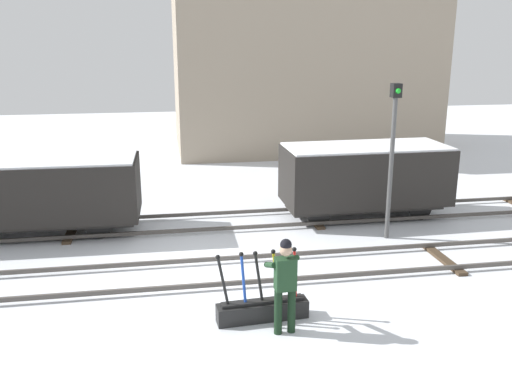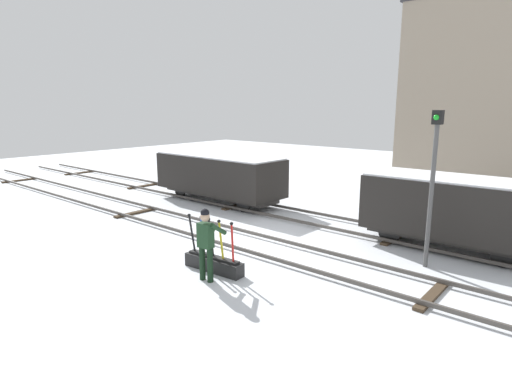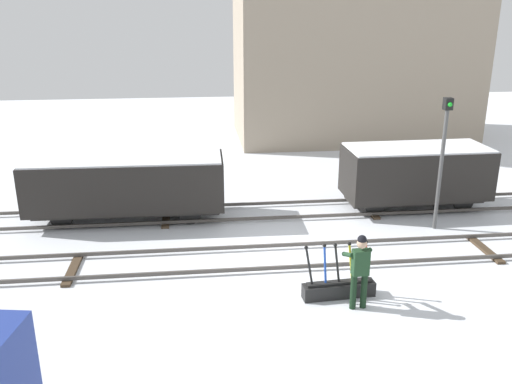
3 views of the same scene
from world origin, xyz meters
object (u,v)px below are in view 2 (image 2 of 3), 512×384
Objects in this scene: switch_lever_frame at (214,262)px; freight_car_near_switch at (450,208)px; freight_car_back_track at (219,175)px; rail_worker at (206,240)px; signal_post at (433,175)px.

freight_car_near_switch is (4.21, 5.83, 1.04)m from switch_lever_frame.
rail_worker is at bearing -45.67° from freight_car_back_track.
switch_lever_frame is 7.26m from freight_car_near_switch.
signal_post is at bearing -91.30° from freight_car_near_switch.
freight_car_near_switch is at bearing 54.43° from rail_worker.
switch_lever_frame is at bearing -136.80° from signal_post.
switch_lever_frame is at bearing -44.73° from freight_car_back_track.
freight_car_near_switch is (9.87, 0.00, 0.03)m from freight_car_back_track.
freight_car_near_switch is at bearing 1.09° from freight_car_back_track.
signal_post is (3.88, 4.48, 1.48)m from rail_worker.
freight_car_back_track is at bearing 169.18° from signal_post.
signal_post reaches higher than rail_worker.
signal_post is at bearing 44.99° from rail_worker.
freight_car_back_track is (-5.66, 5.83, 1.01)m from switch_lever_frame.
rail_worker is 8.74m from freight_car_back_track.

